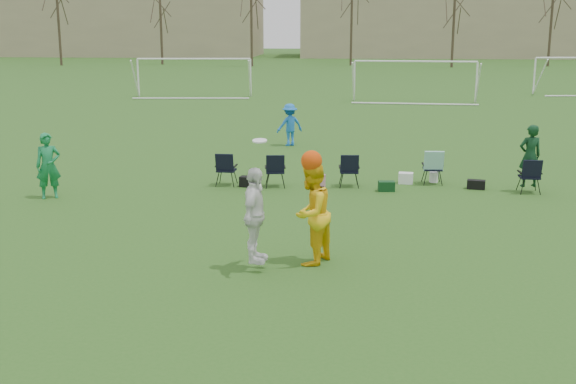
# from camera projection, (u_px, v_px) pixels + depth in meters

# --- Properties ---
(ground) EXTENTS (260.00, 260.00, 0.00)m
(ground) POSITION_uv_depth(u_px,v_px,m) (335.00, 280.00, 13.23)
(ground) COLOR #2B591B
(ground) RESTS_ON ground
(fielder_green_near) EXTENTS (0.76, 0.66, 1.77)m
(fielder_green_near) POSITION_uv_depth(u_px,v_px,m) (48.00, 166.00, 19.27)
(fielder_green_near) COLOR #167D44
(fielder_green_near) RESTS_ON ground
(fielder_blue) EXTENTS (1.21, 1.04, 1.62)m
(fielder_blue) POSITION_uv_depth(u_px,v_px,m) (290.00, 125.00, 27.69)
(fielder_blue) COLOR blue
(fielder_blue) RESTS_ON ground
(center_contest) EXTENTS (1.86, 1.67, 2.52)m
(center_contest) POSITION_uv_depth(u_px,v_px,m) (291.00, 213.00, 13.76)
(center_contest) COLOR white
(center_contest) RESTS_ON ground
(sideline_setup) EXTENTS (9.20, 1.60, 1.89)m
(sideline_setup) POSITION_uv_depth(u_px,v_px,m) (393.00, 169.00, 20.55)
(sideline_setup) COLOR #0E341A
(sideline_setup) RESTS_ON ground
(goal_left) EXTENTS (7.39, 0.76, 2.46)m
(goal_left) POSITION_uv_depth(u_px,v_px,m) (194.00, 66.00, 46.64)
(goal_left) COLOR white
(goal_left) RESTS_ON ground
(goal_mid) EXTENTS (7.40, 0.63, 2.46)m
(goal_mid) POSITION_uv_depth(u_px,v_px,m) (415.00, 69.00, 43.49)
(goal_mid) COLOR white
(goal_mid) RESTS_ON ground
(tree_line) EXTENTS (110.28, 3.28, 11.40)m
(tree_line) POSITION_uv_depth(u_px,v_px,m) (354.00, 20.00, 79.82)
(tree_line) COLOR #382B21
(tree_line) RESTS_ON ground
(building_row) EXTENTS (126.00, 16.00, 13.00)m
(building_row) POSITION_uv_depth(u_px,v_px,m) (399.00, 14.00, 104.43)
(building_row) COLOR tan
(building_row) RESTS_ON ground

